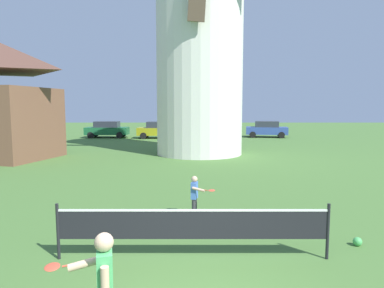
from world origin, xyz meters
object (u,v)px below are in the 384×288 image
windmill (199,24)px  tennis_net (192,225)px  player_far (195,194)px  player_near (103,286)px  parked_car_green (106,129)px  parked_car_blue (266,129)px  stray_ball (357,241)px  parked_car_silver (210,129)px  parked_car_mustard (159,130)px

windmill → tennis_net: 16.67m
tennis_net → player_far: 2.54m
player_near → parked_car_green: (-7.11, 28.97, -0.03)m
parked_car_green → parked_car_blue: (15.39, 0.29, -0.00)m
player_far → stray_ball: player_far is taller
parked_car_silver → stray_ball: bearing=-86.1°
player_near → player_far: bearing=77.4°
player_near → parked_car_silver: 28.73m
parked_car_green → parked_car_mustard: 5.14m
windmill → tennis_net: windmill is taller
windmill → parked_car_green: 15.99m
windmill → parked_car_mustard: windmill is taller
player_near → player_far: player_near is taller
player_far → parked_car_mustard: (-3.16, 23.14, 0.17)m
parked_car_silver → parked_car_green: bearing=177.8°
windmill → parked_car_green: bearing=127.0°
parked_car_mustard → parked_car_green: bearing=171.7°
windmill → parked_car_mustard: (-3.53, 10.67, -7.14)m
windmill → parked_car_green: windmill is taller
windmill → parked_car_blue: size_ratio=3.82×
player_far → windmill: bearing=88.3°
tennis_net → player_far: (0.07, 2.54, -0.05)m
tennis_net → parked_car_mustard: bearing=96.9°
windmill → player_near: (-1.51, -17.55, -7.11)m
parked_car_silver → parked_car_blue: (5.46, 0.67, -0.00)m
tennis_net → parked_car_mustard: size_ratio=1.30×
stray_ball → parked_car_mustard: (-6.59, 25.05, 0.71)m
stray_ball → parked_car_silver: bearing=93.9°
player_near → parked_car_blue: 30.41m
parked_car_mustard → parked_car_blue: size_ratio=0.98×
player_near → stray_ball: size_ratio=7.92×
parked_car_mustard → parked_car_silver: bearing=4.4°
player_near → parked_car_silver: (2.82, 28.59, -0.03)m
player_far → parked_car_green: parked_car_green is taller
player_near → parked_car_mustard: parked_car_mustard is taller
tennis_net → player_near: 2.76m
parked_car_blue → windmill: bearing=-120.1°
windmill → parked_car_silver: windmill is taller
stray_ball → parked_car_green: bearing=114.4°
player_near → stray_ball: 5.61m
stray_ball → parked_car_mustard: 25.91m
windmill → player_far: bearing=-91.7°
parked_car_mustard → parked_car_silver: size_ratio=0.88×
stray_ball → parked_car_green: parked_car_green is taller
parked_car_green → tennis_net: bearing=-72.8°
stray_ball → parked_car_blue: 26.36m
player_near → stray_ball: player_near is taller
player_far → player_near: bearing=-102.6°
windmill → parked_car_silver: (1.31, 11.04, -7.14)m
parked_car_mustard → windmill: bearing=-71.7°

